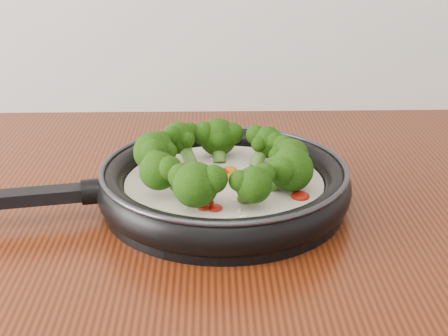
{
  "coord_description": "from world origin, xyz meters",
  "views": [
    {
      "loc": [
        0.1,
        0.38,
        1.25
      ],
      "look_at": [
        0.12,
        1.1,
        0.95
      ],
      "focal_mm": 51.26,
      "sensor_mm": 36.0,
      "label": 1
    }
  ],
  "objects": [
    {
      "name": "skillet",
      "position": [
        0.11,
        1.1,
        0.93
      ],
      "size": [
        0.51,
        0.37,
        0.09
      ],
      "color": "black",
      "rests_on": "counter"
    }
  ]
}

